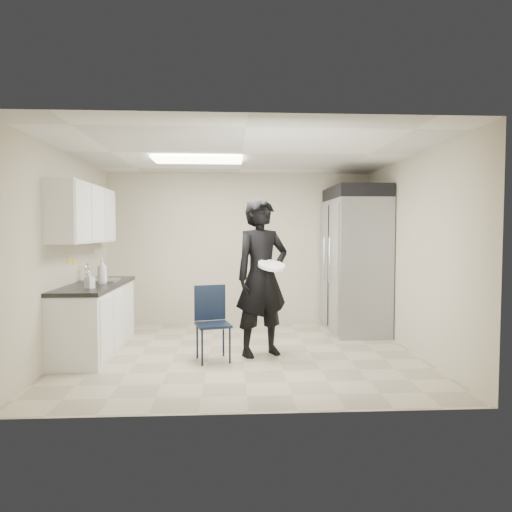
{
  "coord_description": "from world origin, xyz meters",
  "views": [
    {
      "loc": [
        -0.15,
        -5.9,
        1.59
      ],
      "look_at": [
        0.18,
        0.2,
        1.27
      ],
      "focal_mm": 32.0,
      "sensor_mm": 36.0,
      "label": 1
    }
  ],
  "objects": [
    {
      "name": "man_tuxedo",
      "position": [
        0.24,
        -0.09,
        1.01
      ],
      "size": [
        0.88,
        0.76,
        2.02
      ],
      "primitive_type": "imported",
      "rotation": [
        0.0,
        0.0,
        0.43
      ],
      "color": "black",
      "rests_on": "floor"
    },
    {
      "name": "faucet",
      "position": [
        -2.13,
        0.45,
        1.02
      ],
      "size": [
        0.02,
        0.02,
        0.24
      ],
      "primitive_type": "cylinder",
      "color": "silver",
      "rests_on": "countertop"
    },
    {
      "name": "notice_sticker_right",
      "position": [
        -2.24,
        0.3,
        1.18
      ],
      "size": [
        0.0,
        0.12,
        0.07
      ],
      "primitive_type": "cube",
      "color": "yellow",
      "rests_on": "left_wall"
    },
    {
      "name": "towel_dispenser",
      "position": [
        -2.14,
        1.35,
        1.62
      ],
      "size": [
        0.22,
        0.3,
        0.35
      ],
      "primitive_type": "cube",
      "color": "black",
      "rests_on": "left_wall"
    },
    {
      "name": "upper_cabinets",
      "position": [
        -2.08,
        0.2,
        1.83
      ],
      "size": [
        0.35,
        1.8,
        0.75
      ],
      "primitive_type": "cube",
      "color": "silver",
      "rests_on": "left_wall"
    },
    {
      "name": "sink",
      "position": [
        -1.93,
        0.45,
        0.87
      ],
      "size": [
        0.42,
        0.4,
        0.14
      ],
      "primitive_type": "cube",
      "color": "gray",
      "rests_on": "countertop"
    },
    {
      "name": "ceiling_panel",
      "position": [
        -0.6,
        0.4,
        2.57
      ],
      "size": [
        1.2,
        0.6,
        0.02
      ],
      "primitive_type": "cube",
      "color": "white",
      "rests_on": "ceiling"
    },
    {
      "name": "lower_counter",
      "position": [
        -1.95,
        0.2,
        0.43
      ],
      "size": [
        0.6,
        1.9,
        0.86
      ],
      "primitive_type": "cube",
      "color": "silver",
      "rests_on": "floor"
    },
    {
      "name": "back_wall",
      "position": [
        0.0,
        2.0,
        1.3
      ],
      "size": [
        4.5,
        0.0,
        4.5
      ],
      "primitive_type": "plane",
      "rotation": [
        1.57,
        0.0,
        0.0
      ],
      "color": "#BFB69E",
      "rests_on": "floor"
    },
    {
      "name": "folding_chair",
      "position": [
        -0.37,
        -0.33,
        0.45
      ],
      "size": [
        0.48,
        0.48,
        0.9
      ],
      "primitive_type": "cube",
      "rotation": [
        0.0,
        0.0,
        0.25
      ],
      "color": "black",
      "rests_on": "floor"
    },
    {
      "name": "soap_bottle_a",
      "position": [
        -1.84,
        0.15,
        1.08
      ],
      "size": [
        0.13,
        0.13,
        0.33
      ],
      "primitive_type": "imported",
      "rotation": [
        0.0,
        0.0,
        -0.02
      ],
      "color": "silver",
      "rests_on": "countertop"
    },
    {
      "name": "bucket_lid",
      "position": [
        0.35,
        -0.32,
        1.18
      ],
      "size": [
        0.44,
        0.44,
        0.04
      ],
      "primitive_type": "cylinder",
      "rotation": [
        0.0,
        0.0,
        0.43
      ],
      "color": "white",
      "rests_on": "man_tuxedo"
    },
    {
      "name": "left_wall",
      "position": [
        -2.25,
        0.0,
        1.3
      ],
      "size": [
        0.0,
        4.0,
        4.0
      ],
      "primitive_type": "plane",
      "rotation": [
        1.57,
        0.0,
        1.57
      ],
      "color": "#BFB69E",
      "rests_on": "floor"
    },
    {
      "name": "commercial_fridge",
      "position": [
        1.83,
        1.27,
        1.05
      ],
      "size": [
        0.8,
        1.35,
        2.1
      ],
      "primitive_type": "cube",
      "color": "gray",
      "rests_on": "floor"
    },
    {
      "name": "countertop",
      "position": [
        -1.95,
        0.2,
        0.89
      ],
      "size": [
        0.64,
        1.95,
        0.05
      ],
      "primitive_type": "cube",
      "color": "black",
      "rests_on": "lower_counter"
    },
    {
      "name": "floor",
      "position": [
        0.0,
        0.0,
        0.0
      ],
      "size": [
        4.5,
        4.5,
        0.0
      ],
      "primitive_type": "plane",
      "color": "#B4A78D",
      "rests_on": "ground"
    },
    {
      "name": "ceiling",
      "position": [
        0.0,
        0.0,
        2.6
      ],
      "size": [
        4.5,
        4.5,
        0.0
      ],
      "primitive_type": "plane",
      "rotation": [
        3.14,
        0.0,
        0.0
      ],
      "color": "silver",
      "rests_on": "back_wall"
    },
    {
      "name": "soap_bottle_b",
      "position": [
        -1.86,
        -0.32,
        1.01
      ],
      "size": [
        0.12,
        0.13,
        0.21
      ],
      "primitive_type": "imported",
      "rotation": [
        0.0,
        0.0,
        -0.46
      ],
      "color": "#B9B7C4",
      "rests_on": "countertop"
    },
    {
      "name": "right_wall",
      "position": [
        2.25,
        0.0,
        1.3
      ],
      "size": [
        0.0,
        4.0,
        4.0
      ],
      "primitive_type": "plane",
      "rotation": [
        1.57,
        0.0,
        -1.57
      ],
      "color": "#BFB69E",
      "rests_on": "floor"
    },
    {
      "name": "fridge_compressor",
      "position": [
        1.83,
        1.27,
        2.2
      ],
      "size": [
        0.8,
        1.35,
        0.2
      ],
      "primitive_type": "cube",
      "color": "black",
      "rests_on": "commercial_fridge"
    },
    {
      "name": "notice_sticker_left",
      "position": [
        -2.24,
        0.1,
        1.22
      ],
      "size": [
        0.0,
        0.12,
        0.07
      ],
      "primitive_type": "cube",
      "color": "yellow",
      "rests_on": "left_wall"
    }
  ]
}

